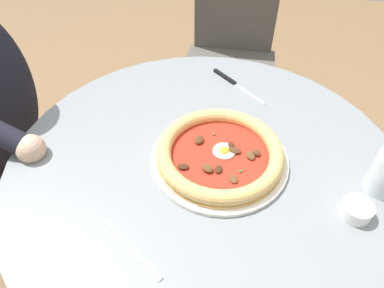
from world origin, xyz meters
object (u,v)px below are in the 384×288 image
object	(u,v)px
dining_table	(204,205)
diner_person	(4,147)
fork_utensil	(131,248)
pizza_on_plate	(220,154)
steak_knife	(231,81)
ramekin_capers	(357,209)
cafe_chair_spare_far	(231,48)

from	to	relation	value
dining_table	diner_person	bearing A→B (deg)	80.15
fork_utensil	diner_person	bearing A→B (deg)	57.73
pizza_on_plate	steak_knife	bearing A→B (deg)	2.01
pizza_on_plate	fork_utensil	size ratio (longest dim) A/B	2.16
ramekin_capers	diner_person	distance (m)	1.06
ramekin_capers	cafe_chair_spare_far	size ratio (longest dim) A/B	0.07
fork_utensil	steak_knife	bearing A→B (deg)	-11.72
pizza_on_plate	steak_knife	xyz separation A→B (m)	(0.32, 0.01, -0.02)
steak_knife	ramekin_capers	size ratio (longest dim) A/B	2.69
dining_table	pizza_on_plate	bearing A→B (deg)	-77.06
steak_knife	fork_utensil	xyz separation A→B (m)	(-0.58, 0.12, -0.00)
steak_knife	diner_person	world-z (taller)	diner_person
cafe_chair_spare_far	fork_utensil	bearing A→B (deg)	176.34
diner_person	cafe_chair_spare_far	bearing A→B (deg)	-40.17
ramekin_capers	fork_utensil	world-z (taller)	ramekin_capers
ramekin_capers	cafe_chair_spare_far	distance (m)	1.08
fork_utensil	diner_person	size ratio (longest dim) A/B	0.12
pizza_on_plate	fork_utensil	bearing A→B (deg)	152.91
steak_knife	diner_person	xyz separation A→B (m)	(-0.21, 0.71, -0.21)
cafe_chair_spare_far	dining_table	bearing A→B (deg)	-178.28
dining_table	diner_person	world-z (taller)	diner_person
fork_utensil	cafe_chair_spare_far	distance (m)	1.18
dining_table	ramekin_capers	xyz separation A→B (m)	(-0.09, -0.33, 0.20)
ramekin_capers	diner_person	world-z (taller)	diner_person
ramekin_capers	diner_person	size ratio (longest dim) A/B	0.05
dining_table	fork_utensil	bearing A→B (deg)	158.14
pizza_on_plate	ramekin_capers	distance (m)	0.31
dining_table	cafe_chair_spare_far	size ratio (longest dim) A/B	1.06
dining_table	diner_person	size ratio (longest dim) A/B	0.79
dining_table	steak_knife	distance (m)	0.38
dining_table	diner_person	distance (m)	0.70
dining_table	steak_knife	size ratio (longest dim) A/B	5.53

